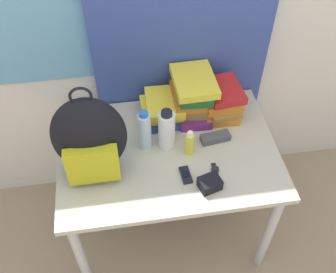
{
  "coord_description": "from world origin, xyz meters",
  "views": [
    {
      "loc": [
        -0.19,
        -0.87,
        2.24
      ],
      "look_at": [
        0.0,
        0.38,
        0.83
      ],
      "focal_mm": 42.0,
      "sensor_mm": 36.0,
      "label": 1
    }
  ],
  "objects_px": {
    "book_stack_right": "(221,100)",
    "book_stack_left": "(164,109)",
    "wristwatch": "(215,169)",
    "sunscreen_bottle": "(190,144)",
    "sports_bottle": "(167,129)",
    "backpack": "(90,139)",
    "sunglasses_case": "(215,138)",
    "water_bottle": "(145,131)",
    "book_stack_center": "(193,96)",
    "camera_pouch": "(210,183)",
    "cell_phone": "(186,175)"
  },
  "relations": [
    {
      "from": "book_stack_right",
      "to": "book_stack_left",
      "type": "bearing_deg",
      "value": 179.25
    },
    {
      "from": "wristwatch",
      "to": "book_stack_right",
      "type": "bearing_deg",
      "value": 73.0
    },
    {
      "from": "book_stack_right",
      "to": "wristwatch",
      "type": "relative_size",
      "value": 3.2
    },
    {
      "from": "book_stack_left",
      "to": "sunscreen_bottle",
      "type": "distance_m",
      "value": 0.28
    },
    {
      "from": "sports_bottle",
      "to": "wristwatch",
      "type": "distance_m",
      "value": 0.3
    },
    {
      "from": "book_stack_left",
      "to": "book_stack_right",
      "type": "distance_m",
      "value": 0.31
    },
    {
      "from": "book_stack_right",
      "to": "sunscreen_bottle",
      "type": "xyz_separation_m",
      "value": [
        -0.22,
        -0.26,
        -0.02
      ]
    },
    {
      "from": "backpack",
      "to": "sunglasses_case",
      "type": "xyz_separation_m",
      "value": [
        0.61,
        0.1,
        -0.2
      ]
    },
    {
      "from": "water_bottle",
      "to": "sunscreen_bottle",
      "type": "relative_size",
      "value": 1.58
    },
    {
      "from": "book_stack_center",
      "to": "wristwatch",
      "type": "height_order",
      "value": "book_stack_center"
    },
    {
      "from": "book_stack_left",
      "to": "camera_pouch",
      "type": "distance_m",
      "value": 0.51
    },
    {
      "from": "cell_phone",
      "to": "camera_pouch",
      "type": "xyz_separation_m",
      "value": [
        0.1,
        -0.08,
        0.02
      ]
    },
    {
      "from": "sunscreen_bottle",
      "to": "sunglasses_case",
      "type": "height_order",
      "value": "sunscreen_bottle"
    },
    {
      "from": "book_stack_left",
      "to": "sunglasses_case",
      "type": "bearing_deg",
      "value": -40.8
    },
    {
      "from": "book_stack_right",
      "to": "sunglasses_case",
      "type": "distance_m",
      "value": 0.22
    },
    {
      "from": "sunglasses_case",
      "to": "cell_phone",
      "type": "bearing_deg",
      "value": -133.27
    },
    {
      "from": "sports_bottle",
      "to": "backpack",
      "type": "bearing_deg",
      "value": -163.22
    },
    {
      "from": "book_stack_left",
      "to": "cell_phone",
      "type": "bearing_deg",
      "value": -83.66
    },
    {
      "from": "cell_phone",
      "to": "backpack",
      "type": "bearing_deg",
      "value": 165.78
    },
    {
      "from": "water_bottle",
      "to": "book_stack_center",
      "type": "bearing_deg",
      "value": 34.72
    },
    {
      "from": "cell_phone",
      "to": "book_stack_center",
      "type": "bearing_deg",
      "value": 74.7
    },
    {
      "from": "book_stack_right",
      "to": "sunscreen_bottle",
      "type": "bearing_deg",
      "value": -130.16
    },
    {
      "from": "cell_phone",
      "to": "wristwatch",
      "type": "height_order",
      "value": "cell_phone"
    },
    {
      "from": "book_stack_left",
      "to": "cell_phone",
      "type": "relative_size",
      "value": 2.47
    },
    {
      "from": "backpack",
      "to": "sports_bottle",
      "type": "height_order",
      "value": "backpack"
    },
    {
      "from": "sunscreen_bottle",
      "to": "book_stack_right",
      "type": "bearing_deg",
      "value": 49.84
    },
    {
      "from": "water_bottle",
      "to": "sunscreen_bottle",
      "type": "distance_m",
      "value": 0.23
    },
    {
      "from": "cell_phone",
      "to": "sunglasses_case",
      "type": "bearing_deg",
      "value": 46.73
    },
    {
      "from": "cell_phone",
      "to": "book_stack_right",
      "type": "bearing_deg",
      "value": 56.64
    },
    {
      "from": "book_stack_center",
      "to": "sports_bottle",
      "type": "distance_m",
      "value": 0.26
    },
    {
      "from": "sunscreen_bottle",
      "to": "cell_phone",
      "type": "height_order",
      "value": "sunscreen_bottle"
    },
    {
      "from": "cell_phone",
      "to": "sunglasses_case",
      "type": "distance_m",
      "value": 0.28
    },
    {
      "from": "wristwatch",
      "to": "water_bottle",
      "type": "bearing_deg",
      "value": 146.74
    },
    {
      "from": "book_stack_right",
      "to": "sports_bottle",
      "type": "height_order",
      "value": "sports_bottle"
    },
    {
      "from": "sports_bottle",
      "to": "sunglasses_case",
      "type": "relative_size",
      "value": 1.45
    },
    {
      "from": "sports_bottle",
      "to": "wristwatch",
      "type": "xyz_separation_m",
      "value": [
        0.2,
        -0.2,
        -0.1
      ]
    },
    {
      "from": "book_stack_center",
      "to": "water_bottle",
      "type": "distance_m",
      "value": 0.34
    },
    {
      "from": "backpack",
      "to": "book_stack_left",
      "type": "xyz_separation_m",
      "value": [
        0.37,
        0.3,
        -0.15
      ]
    },
    {
      "from": "sunglasses_case",
      "to": "book_stack_left",
      "type": "bearing_deg",
      "value": 139.2
    },
    {
      "from": "camera_pouch",
      "to": "book_stack_right",
      "type": "bearing_deg",
      "value": 70.78
    },
    {
      "from": "book_stack_center",
      "to": "sports_bottle",
      "type": "bearing_deg",
      "value": -130.63
    },
    {
      "from": "backpack",
      "to": "camera_pouch",
      "type": "height_order",
      "value": "backpack"
    },
    {
      "from": "book_stack_center",
      "to": "book_stack_right",
      "type": "distance_m",
      "value": 0.16
    },
    {
      "from": "book_stack_right",
      "to": "water_bottle",
      "type": "height_order",
      "value": "water_bottle"
    },
    {
      "from": "water_bottle",
      "to": "sunglasses_case",
      "type": "bearing_deg",
      "value": -2.43
    },
    {
      "from": "backpack",
      "to": "sunscreen_bottle",
      "type": "bearing_deg",
      "value": 4.21
    },
    {
      "from": "sunscreen_bottle",
      "to": "cell_phone",
      "type": "distance_m",
      "value": 0.16
    },
    {
      "from": "book_stack_right",
      "to": "wristwatch",
      "type": "xyz_separation_m",
      "value": [
        -0.12,
        -0.39,
        -0.08
      ]
    },
    {
      "from": "book_stack_center",
      "to": "sunglasses_case",
      "type": "bearing_deg",
      "value": -69.4
    },
    {
      "from": "sunscreen_bottle",
      "to": "camera_pouch",
      "type": "relative_size",
      "value": 1.29
    }
  ]
}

